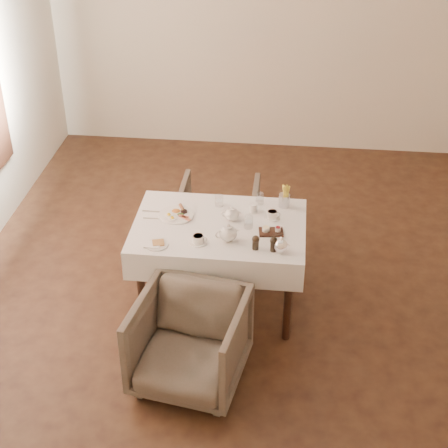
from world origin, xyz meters
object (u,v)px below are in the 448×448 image
teapot_centre (232,213)px  breakfast_plate (177,214)px  armchair_far (219,218)px  table (219,238)px  armchair_near (190,342)px

teapot_centre → breakfast_plate: bearing=168.3°
armchair_far → table: bearing=96.7°
table → armchair_far: bearing=96.9°
table → breakfast_plate: breakfast_plate is taller
table → armchair_far: table is taller
teapot_centre → armchair_far: bearing=95.7°
table → breakfast_plate: (-0.33, 0.10, 0.13)m
table → armchair_near: (-0.11, -0.83, -0.30)m
armchair_near → breakfast_plate: 1.05m
armchair_near → teapot_centre: 1.04m
armchair_far → breakfast_plate: size_ratio=2.59×
table → teapot_centre: bearing=41.7°
armchair_near → table: bearing=92.7°
teapot_centre → table: bearing=-146.8°
breakfast_plate → teapot_centre: size_ratio=1.81×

